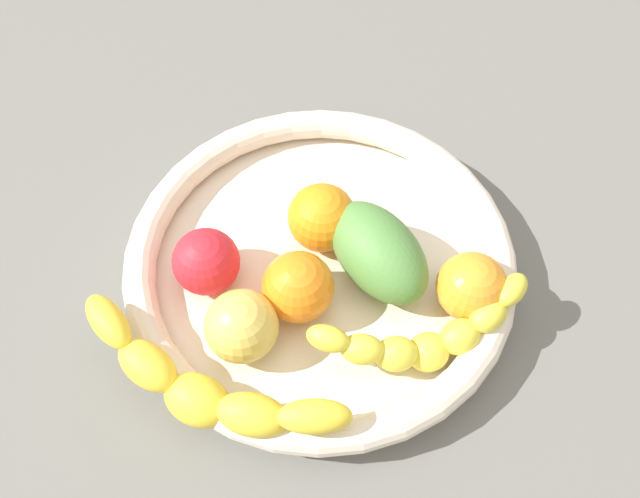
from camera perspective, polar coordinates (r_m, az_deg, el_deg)
kitchen_counter at (r=62.52cm, az=-0.00°, el=-2.93°), size 120.00×120.00×3.00cm
fruit_bowl at (r=59.20cm, az=-0.00°, el=-1.14°), size 36.62×36.62×4.54cm
banana_draped_left at (r=54.03cm, az=9.68°, el=-7.96°), size 7.29×20.63×5.37cm
banana_draped_right at (r=52.30cm, az=-10.82°, el=-12.24°), size 19.41×18.30×5.73cm
orange_front at (r=56.75cm, az=13.62°, el=-3.36°), size 6.28×6.28×6.28cm
orange_mid_left at (r=58.87cm, az=0.18°, el=2.88°), size 6.55×6.55×6.55cm
orange_mid_right at (r=55.08cm, az=-2.02°, el=-3.48°), size 6.45×6.45×6.45cm
tomato_red at (r=57.41cm, az=-10.33°, el=-1.14°), size 6.18×6.18×6.18cm
apple_yellow at (r=53.80cm, az=-7.16°, el=-6.99°), size 6.40×6.40×6.40cm
mango_green at (r=56.83cm, az=5.31°, el=-0.26°), size 12.73×9.26×6.98cm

